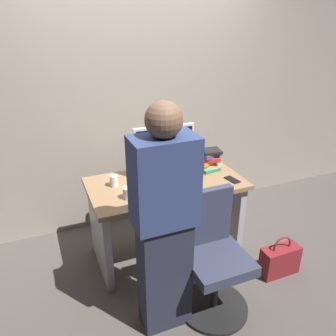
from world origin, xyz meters
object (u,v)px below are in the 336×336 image
desk (166,205)px  cup_by_monitor (114,181)px  cup_near_keyboard (128,193)px  office_chair (213,259)px  mouse (198,177)px  book_stack (210,160)px  person_at_desk (164,224)px  monitor (164,148)px  cell_phone (232,180)px  keyboard (165,185)px  handbag (280,260)px

desk → cup_by_monitor: size_ratio=13.44×
cup_near_keyboard → office_chair: bearing=-50.7°
mouse → cup_by_monitor: size_ratio=1.02×
desk → mouse: size_ratio=13.24×
book_stack → mouse: bearing=-145.8°
desk → person_at_desk: bearing=-112.8°
cup_near_keyboard → cup_by_monitor: cup_by_monitor is taller
monitor → cell_phone: monitor is taller
mouse → cell_phone: size_ratio=0.69×
person_at_desk → book_stack: bearing=46.2°
person_at_desk → keyboard: bearing=68.0°
person_at_desk → keyboard: (0.27, 0.66, -0.09)m
cell_phone → mouse: bearing=141.5°
mouse → cup_near_keyboard: 0.67m
person_at_desk → mouse: bearing=49.1°
person_at_desk → monitor: size_ratio=3.03×
person_at_desk → cup_near_keyboard: size_ratio=16.88×
person_at_desk → book_stack: 1.11m
keyboard → cell_phone: 0.60m
cup_by_monitor → book_stack: size_ratio=0.43×
desk → cup_near_keyboard: cup_near_keyboard is taller
handbag → cup_near_keyboard: bearing=157.6°
cell_phone → handbag: bearing=-71.2°
monitor → mouse: 0.39m
cup_by_monitor → handbag: 1.57m
mouse → keyboard: bearing=-176.5°
monitor → cup_near_keyboard: bearing=-144.9°
mouse → cell_phone: mouse is taller
person_at_desk → handbag: 1.31m
desk → keyboard: bearing=-119.6°
office_chair → cell_phone: 0.77m
desk → mouse: 0.38m
cup_near_keyboard → cell_phone: (0.93, -0.03, -0.04)m
handbag → mouse: bearing=130.9°
cup_near_keyboard → monitor: bearing=35.1°
desk → mouse: (0.28, -0.05, 0.25)m
mouse → cup_by_monitor: bearing=169.1°
mouse → handbag: 1.00m
book_stack → cup_near_keyboard: bearing=-164.5°
office_chair → cell_phone: (0.47, 0.53, 0.32)m
desk → office_chair: (0.08, -0.72, -0.08)m
monitor → keyboard: (-0.08, -0.21, -0.25)m
office_chair → cup_near_keyboard: office_chair is taller
keyboard → book_stack: bearing=16.7°
handbag → book_stack: bearing=114.8°
office_chair → person_at_desk: bearing=-179.0°
desk → person_at_desk: size_ratio=0.81×
mouse → handbag: size_ratio=0.26×
keyboard → cup_by_monitor: 0.42m
office_chair → monitor: bearing=92.5°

